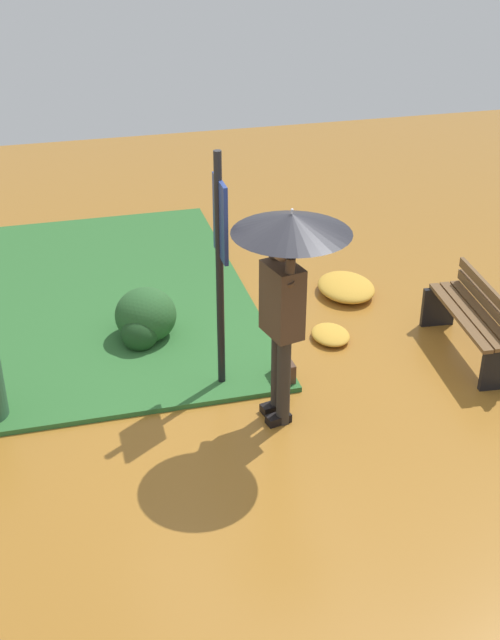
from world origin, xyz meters
TOP-DOWN VIEW (x-y plane):
  - ground_plane at (0.00, 0.00)m, footprint 18.00×18.00m
  - grass_verge at (-2.57, -1.53)m, footprint 4.80×4.00m
  - person_with_umbrella at (0.23, 0.16)m, footprint 0.96×0.96m
  - info_sign_post at (-0.48, -0.23)m, footprint 0.44×0.07m
  - handbag at (-0.39, 0.35)m, footprint 0.31×0.15m
  - park_bench at (-0.40, 2.32)m, footprint 1.40×0.49m
  - shrub_cluster at (-1.49, -0.82)m, footprint 0.70×0.64m
  - leaf_pile_near_person at (-1.04, 1.06)m, footprint 0.49×0.39m
  - leaf_pile_by_bench at (-1.98, 1.58)m, footprint 0.80×0.64m

SIDE VIEW (x-z plane):
  - ground_plane at x=0.00m, z-range 0.00..0.00m
  - grass_verge at x=-2.57m, z-range 0.00..0.05m
  - leaf_pile_near_person at x=-1.04m, z-range 0.00..0.11m
  - leaf_pile_by_bench at x=-1.98m, z-range 0.00..0.18m
  - handbag at x=-0.39m, z-range -0.06..0.31m
  - shrub_cluster at x=-1.49m, z-range -0.02..0.55m
  - park_bench at x=-0.40m, z-range 0.03..0.78m
  - info_sign_post at x=-0.48m, z-range 0.29..2.59m
  - person_with_umbrella at x=0.23m, z-range 0.53..2.57m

